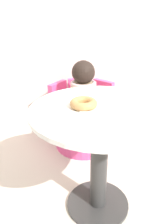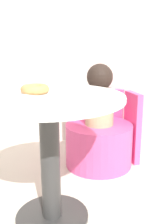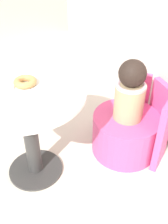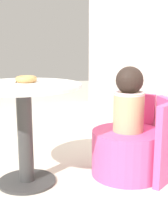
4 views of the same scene
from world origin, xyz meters
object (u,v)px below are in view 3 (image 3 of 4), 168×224
at_px(tub_chair, 125,134).
at_px(donut, 25,82).
at_px(round_table, 28,117).
at_px(child_figure, 130,92).

xyz_separation_m(tub_chair, donut, (-0.10, -0.73, 0.56)).
height_order(round_table, child_figure, child_figure).
xyz_separation_m(round_table, child_figure, (0.01, 0.75, 0.06)).
distance_m(round_table, tub_chair, 0.83).
bearing_deg(tub_chair, round_table, -90.93).
distance_m(tub_chair, child_figure, 0.40).
bearing_deg(child_figure, tub_chair, 180.00).
bearing_deg(round_table, tub_chair, 89.07).
height_order(child_figure, donut, child_figure).
relative_size(tub_chair, child_figure, 1.12).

